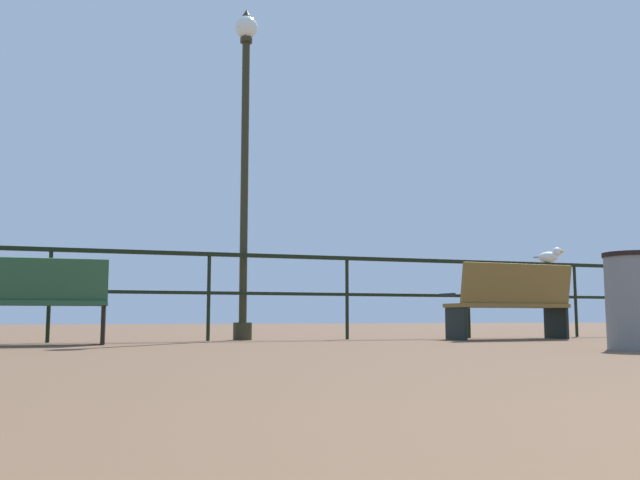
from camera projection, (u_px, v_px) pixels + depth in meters
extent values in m
cube|color=black|center=(280.00, 256.00, 8.64)|extent=(23.59, 0.05, 0.05)
cube|color=black|center=(280.00, 294.00, 8.59)|extent=(23.59, 0.04, 0.04)
cylinder|color=black|center=(49.00, 296.00, 7.71)|extent=(0.04, 0.04, 1.06)
cylinder|color=black|center=(209.00, 297.00, 8.29)|extent=(0.04, 0.04, 1.06)
cylinder|color=black|center=(347.00, 299.00, 8.87)|extent=(0.04, 0.04, 1.06)
cylinder|color=black|center=(468.00, 300.00, 9.46)|extent=(0.04, 0.04, 1.06)
cylinder|color=black|center=(576.00, 301.00, 10.04)|extent=(0.04, 0.04, 1.06)
cube|color=#265133|center=(27.00, 303.00, 7.00)|extent=(1.61, 0.54, 0.05)
cube|color=#265133|center=(26.00, 280.00, 6.82)|extent=(1.59, 0.20, 0.46)
cube|color=black|center=(103.00, 324.00, 7.19)|extent=(0.06, 0.42, 0.43)
cube|color=black|center=(105.00, 291.00, 7.40)|extent=(0.05, 0.33, 0.04)
cube|color=brown|center=(507.00, 306.00, 8.86)|extent=(1.69, 0.58, 0.05)
cube|color=brown|center=(518.00, 285.00, 8.69)|extent=(1.67, 0.23, 0.54)
cube|color=black|center=(556.00, 322.00, 9.13)|extent=(0.06, 0.44, 0.43)
cube|color=black|center=(545.00, 296.00, 9.35)|extent=(0.05, 0.34, 0.04)
cube|color=black|center=(456.00, 323.00, 8.54)|extent=(0.06, 0.44, 0.43)
cube|color=black|center=(447.00, 295.00, 8.76)|extent=(0.05, 0.34, 0.04)
cylinder|color=#2B2A17|center=(243.00, 331.00, 8.54)|extent=(0.24, 0.24, 0.22)
cylinder|color=#2B2A17|center=(244.00, 179.00, 8.76)|extent=(0.10, 0.10, 3.68)
cylinder|color=#2B2A17|center=(246.00, 41.00, 8.98)|extent=(0.16, 0.16, 0.06)
sphere|color=white|center=(246.00, 27.00, 9.00)|extent=(0.30, 0.30, 0.30)
cone|color=#2B2A17|center=(247.00, 13.00, 9.02)|extent=(0.12, 0.12, 0.10)
ellipsoid|color=white|center=(548.00, 257.00, 9.97)|extent=(0.31, 0.34, 0.16)
ellipsoid|color=gray|center=(548.00, 256.00, 9.97)|extent=(0.26, 0.29, 0.06)
sphere|color=white|center=(557.00, 252.00, 9.90)|extent=(0.13, 0.13, 0.13)
cone|color=gold|center=(563.00, 251.00, 9.85)|extent=(0.07, 0.07, 0.05)
cube|color=gray|center=(537.00, 257.00, 10.06)|extent=(0.12, 0.13, 0.02)
cylinder|color=slate|center=(633.00, 303.00, 5.96)|extent=(0.46, 0.46, 0.82)
cylinder|color=black|center=(631.00, 255.00, 6.01)|extent=(0.48, 0.48, 0.04)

